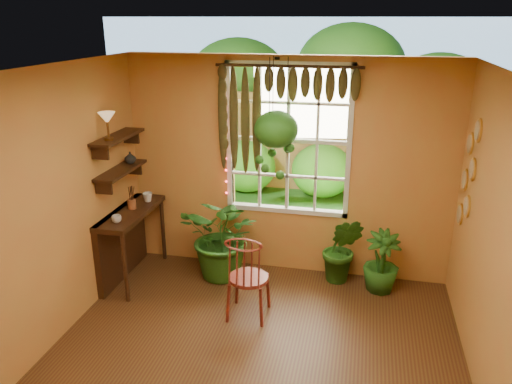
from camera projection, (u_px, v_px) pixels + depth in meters
floor at (244, 383)px, 4.47m from camera, size 4.50×4.50×0.00m
ceiling at (241, 77)px, 3.57m from camera, size 4.50×4.50×0.00m
wall_back at (287, 169)px, 6.09m from camera, size 4.00×0.00×4.00m
wall_left at (25, 226)px, 4.43m from camera, size 0.00×4.50×4.50m
wall_right at (510, 273)px, 3.61m from camera, size 0.00×4.50×4.50m
window at (288, 140)px, 6.01m from camera, size 1.52×0.10×1.86m
valance_vine at (280, 93)px, 5.72m from camera, size 1.70×0.12×1.10m
string_lights at (225, 135)px, 6.06m from camera, size 0.03×0.03×1.54m
wall_plates at (468, 175)px, 5.20m from camera, size 0.04×0.32×1.10m
counter_ledge at (125, 236)px, 6.15m from camera, size 0.40×1.20×0.90m
shelf_lower at (121, 170)px, 5.86m from camera, size 0.25×0.90×0.04m
shelf_upper at (118, 137)px, 5.73m from camera, size 0.25×0.90×0.04m
backyard at (334, 110)px, 10.32m from camera, size 14.00×10.00×12.00m
windsor_chair at (248, 289)px, 5.37m from camera, size 0.43×0.46×1.15m
potted_plant_left at (224, 236)px, 6.14m from camera, size 1.15×1.04×1.11m
potted_plant_mid at (342, 249)px, 6.06m from camera, size 0.54×0.46×0.87m
potted_plant_right at (382, 262)px, 5.88m from camera, size 0.51×0.51×0.75m
hanging_basket at (276, 132)px, 5.69m from camera, size 0.51×0.51×1.37m
cup_a at (117, 219)px, 5.64m from camera, size 0.11×0.11×0.09m
cup_b at (148, 197)px, 6.28m from camera, size 0.16×0.16×0.11m
brush_jar at (131, 198)px, 6.01m from camera, size 0.10×0.10×0.36m
shelf_vase at (130, 158)px, 6.06m from camera, size 0.18×0.18×0.14m
tiffany_lamp at (107, 120)px, 5.43m from camera, size 0.19×0.19×0.31m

